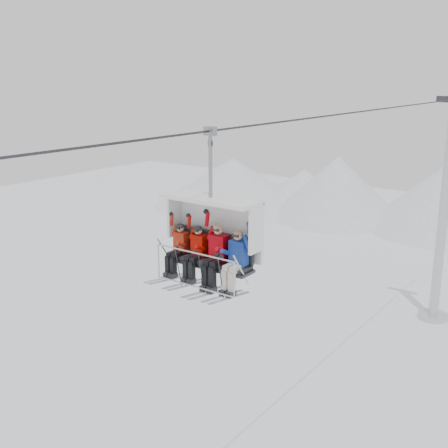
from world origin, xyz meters
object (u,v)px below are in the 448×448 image
Objects in this scene: lift_tower_right at (442,229)px; skier_center_left at (196,251)px; skier_far_right at (236,258)px; skier_far_left at (178,247)px; chairlift_carrier at (214,230)px; skier_center_right at (217,253)px.

lift_tower_right is 23.19m from skier_center_left.
skier_far_left is at bearing -179.49° from skier_far_right.
chairlift_carrier is at bearing -90.00° from lift_tower_right.
skier_far_left is at bearing -161.18° from chairlift_carrier.
skier_far_right reaches higher than skier_center_left.
skier_far_right is at bearing 0.49° from skier_center_left.
skier_far_right is at bearing -0.61° from skier_center_right.
lift_tower_right is 7.51× the size of skier_center_right.
chairlift_carrier is at bearing 18.82° from skier_far_left.
lift_tower_right is at bearing 87.59° from skier_far_left.
lift_tower_right is 7.92× the size of skier_far_right.
skier_far_right is (0.92, -0.31, -0.51)m from chairlift_carrier.
lift_tower_right is 22.98m from chairlift_carrier.
skier_center_left is 1.26m from skier_far_right.
skier_far_right is (1.88, 0.02, 0.06)m from skier_far_left.
lift_tower_right reaches higher than skier_far_right.
chairlift_carrier reaches higher than skier_center_right.
lift_tower_right is 23.20m from skier_far_right.
skier_center_left is at bearing 0.54° from skier_far_left.
skier_center_right is at bearing 1.53° from skier_center_left.
lift_tower_right is 7.99× the size of skier_far_left.
skier_center_right is at bearing -89.22° from lift_tower_right.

